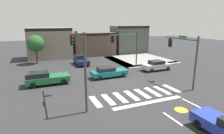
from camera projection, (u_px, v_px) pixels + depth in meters
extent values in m
plane|color=#2B2B2D|center=(117.00, 81.00, 21.69)|extent=(120.00, 120.00, 0.00)
cube|color=silver|center=(95.00, 101.00, 16.07)|extent=(0.54, 2.56, 0.01)
cube|color=silver|center=(108.00, 99.00, 16.53)|extent=(0.54, 2.56, 0.01)
cube|color=silver|center=(120.00, 97.00, 16.98)|extent=(0.54, 2.56, 0.01)
cube|color=silver|center=(131.00, 95.00, 17.43)|extent=(0.54, 2.56, 0.01)
cube|color=silver|center=(142.00, 93.00, 17.89)|extent=(0.54, 2.56, 0.01)
cube|color=silver|center=(153.00, 92.00, 18.34)|extent=(0.54, 2.56, 0.01)
cube|color=silver|center=(162.00, 90.00, 18.80)|extent=(0.54, 2.56, 0.01)
cube|color=silver|center=(172.00, 88.00, 19.25)|extent=(0.54, 2.56, 0.01)
cube|color=white|center=(149.00, 102.00, 15.87)|extent=(6.80, 0.50, 0.01)
cube|color=white|center=(172.00, 119.00, 13.19)|extent=(0.16, 2.00, 0.01)
cylinder|color=yellow|center=(181.00, 110.00, 14.54)|extent=(1.04, 1.04, 0.01)
cylinder|color=white|center=(179.00, 110.00, 14.45)|extent=(0.17, 0.17, 0.00)
cylinder|color=white|center=(183.00, 109.00, 14.63)|extent=(0.17, 0.17, 0.00)
cube|color=white|center=(181.00, 110.00, 14.54)|extent=(0.47, 0.04, 0.00)
cube|color=gray|center=(154.00, 65.00, 29.74)|extent=(10.00, 1.60, 0.15)
cube|color=gray|center=(119.00, 61.00, 32.44)|extent=(1.60, 10.00, 0.15)
cube|color=gray|center=(139.00, 59.00, 34.03)|extent=(10.00, 10.00, 0.15)
cube|color=gray|center=(49.00, 43.00, 35.58)|extent=(8.07, 5.63, 5.78)
cube|color=black|center=(49.00, 30.00, 32.62)|extent=(8.07, 0.50, 0.50)
cube|color=brown|center=(93.00, 44.00, 39.21)|extent=(8.51, 6.03, 4.74)
cube|color=black|center=(96.00, 34.00, 36.19)|extent=(8.51, 0.50, 0.50)
cube|color=#4C564C|center=(129.00, 39.00, 41.96)|extent=(7.32, 5.25, 6.05)
cube|color=black|center=(134.00, 27.00, 39.14)|extent=(7.32, 0.50, 0.50)
cylinder|color=#383A3D|center=(137.00, 50.00, 27.48)|extent=(0.18, 0.18, 5.42)
cylinder|color=#383A3D|center=(124.00, 35.00, 26.11)|extent=(4.34, 0.12, 0.12)
cube|color=black|center=(113.00, 39.00, 25.58)|extent=(0.32, 0.32, 0.95)
sphere|color=red|center=(114.00, 37.00, 25.57)|extent=(0.22, 0.22, 0.22)
sphere|color=#4C330C|center=(114.00, 39.00, 25.64)|extent=(0.22, 0.22, 0.22)
sphere|color=#0C3814|center=(114.00, 41.00, 25.71)|extent=(0.22, 0.22, 0.22)
cube|color=#197233|center=(125.00, 33.00, 26.14)|extent=(1.10, 0.03, 0.24)
cylinder|color=#383A3D|center=(85.00, 74.00, 13.47)|extent=(0.18, 0.18, 6.09)
cylinder|color=#383A3D|center=(75.00, 35.00, 15.50)|extent=(0.12, 5.96, 0.12)
cube|color=black|center=(72.00, 40.00, 17.05)|extent=(0.32, 0.32, 0.95)
sphere|color=red|center=(72.00, 37.00, 16.83)|extent=(0.22, 0.22, 0.22)
sphere|color=#4C330C|center=(72.00, 40.00, 16.89)|extent=(0.22, 0.22, 0.22)
sphere|color=#0C3814|center=(73.00, 43.00, 16.96)|extent=(0.22, 0.22, 0.22)
cube|color=#197233|center=(76.00, 32.00, 15.18)|extent=(0.03, 1.10, 0.24)
cylinder|color=#383A3D|center=(196.00, 64.00, 18.20)|extent=(0.18, 0.18, 5.47)
cylinder|color=#383A3D|center=(181.00, 39.00, 19.71)|extent=(0.12, 4.59, 0.12)
cube|color=black|center=(170.00, 43.00, 21.29)|extent=(0.32, 0.32, 0.95)
sphere|color=red|center=(172.00, 40.00, 21.07)|extent=(0.22, 0.22, 0.22)
sphere|color=#4C330C|center=(171.00, 43.00, 21.14)|extent=(0.22, 0.22, 0.22)
sphere|color=#0C3814|center=(171.00, 45.00, 21.21)|extent=(0.22, 0.22, 0.22)
cube|color=#197233|center=(183.00, 37.00, 19.45)|extent=(0.03, 1.10, 0.24)
cube|color=#1E6638|center=(48.00, 79.00, 20.40)|extent=(4.60, 1.94, 0.67)
cube|color=black|center=(37.00, 75.00, 19.87)|extent=(2.36, 1.71, 0.52)
cylinder|color=black|center=(61.00, 78.00, 21.84)|extent=(0.70, 0.22, 0.70)
cylinder|color=black|center=(64.00, 82.00, 20.30)|extent=(0.70, 0.22, 0.70)
cylinder|color=black|center=(33.00, 81.00, 20.65)|extent=(0.70, 0.22, 0.70)
cylinder|color=black|center=(33.00, 85.00, 19.11)|extent=(0.70, 0.22, 0.70)
cube|color=#141E4C|center=(81.00, 61.00, 29.97)|extent=(1.81, 4.18, 0.63)
cube|color=black|center=(80.00, 57.00, 30.55)|extent=(1.60, 2.04, 0.58)
cylinder|color=black|center=(88.00, 64.00, 29.07)|extent=(0.22, 0.63, 0.63)
cylinder|color=black|center=(78.00, 65.00, 28.46)|extent=(0.22, 0.63, 0.63)
cylinder|color=black|center=(84.00, 61.00, 31.61)|extent=(0.22, 0.63, 0.63)
cylinder|color=black|center=(75.00, 62.00, 31.01)|extent=(0.22, 0.63, 0.63)
cube|color=#196B70|center=(109.00, 73.00, 23.08)|extent=(4.52, 1.74, 0.61)
cube|color=black|center=(106.00, 69.00, 22.80)|extent=(2.05, 1.53, 0.48)
cylinder|color=black|center=(118.00, 72.00, 24.41)|extent=(0.61, 0.22, 0.61)
cylinder|color=black|center=(123.00, 75.00, 23.05)|extent=(0.61, 0.22, 0.61)
cylinder|color=black|center=(96.00, 75.00, 23.25)|extent=(0.61, 0.22, 0.61)
cylinder|color=black|center=(100.00, 78.00, 21.89)|extent=(0.61, 0.22, 0.61)
cube|color=#B7BABF|center=(156.00, 66.00, 26.54)|extent=(4.13, 1.89, 0.65)
cube|color=black|center=(156.00, 62.00, 26.41)|extent=(1.88, 1.66, 0.47)
cylinder|color=black|center=(160.00, 66.00, 27.88)|extent=(0.66, 0.22, 0.66)
cylinder|color=black|center=(168.00, 68.00, 26.39)|extent=(0.66, 0.22, 0.66)
cylinder|color=black|center=(145.00, 68.00, 26.82)|extent=(0.66, 0.22, 0.66)
cylinder|color=black|center=(151.00, 70.00, 25.33)|extent=(0.66, 0.22, 0.66)
cylinder|color=black|center=(198.00, 124.00, 11.91)|extent=(0.22, 0.63, 0.63)
cylinder|color=black|center=(215.00, 119.00, 12.49)|extent=(0.22, 0.63, 0.63)
cylinder|color=#4C3823|center=(37.00, 55.00, 30.66)|extent=(0.36, 0.36, 2.80)
sphere|color=#235628|center=(35.00, 43.00, 30.19)|extent=(2.74, 2.74, 2.74)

